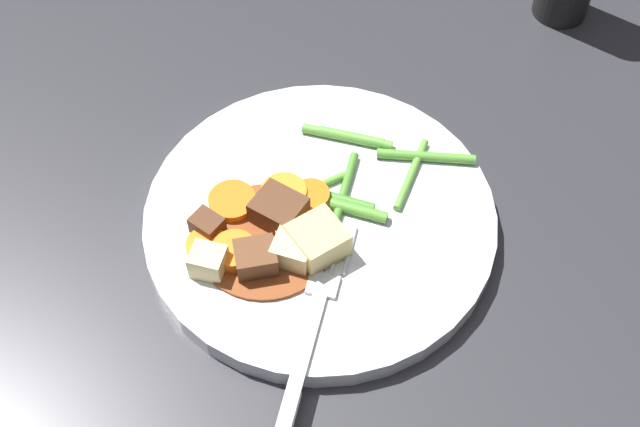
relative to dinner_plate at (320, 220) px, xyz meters
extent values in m
plane|color=#2D2D33|center=(0.00, 0.00, -0.01)|extent=(3.00, 3.00, 0.00)
cylinder|color=white|center=(0.00, 0.00, 0.00)|extent=(0.26, 0.26, 0.02)
cylinder|color=brown|center=(0.05, 0.00, 0.01)|extent=(0.10, 0.10, 0.00)
cylinder|color=orange|center=(0.02, -0.02, 0.02)|extent=(0.04, 0.04, 0.01)
cylinder|color=orange|center=(0.00, -0.01, 0.01)|extent=(0.04, 0.04, 0.01)
cylinder|color=orange|center=(0.02, 0.01, 0.01)|extent=(0.04, 0.04, 0.01)
cylinder|color=orange|center=(0.09, -0.02, 0.01)|extent=(0.04, 0.04, 0.01)
cylinder|color=orange|center=(0.05, -0.04, 0.01)|extent=(0.04, 0.04, 0.01)
cylinder|color=orange|center=(0.07, 0.00, 0.02)|extent=(0.04, 0.04, 0.01)
cube|color=#EAD68C|center=(0.09, 0.00, 0.02)|extent=(0.03, 0.03, 0.02)
cube|color=#EAD68C|center=(0.04, 0.02, 0.02)|extent=(0.04, 0.04, 0.02)
cube|color=#E5CC7A|center=(0.02, 0.03, 0.02)|extent=(0.04, 0.04, 0.02)
cube|color=brown|center=(0.06, 0.02, 0.02)|extent=(0.04, 0.03, 0.02)
cube|color=#56331E|center=(0.08, -0.03, 0.02)|extent=(0.02, 0.03, 0.02)
cube|color=#56331E|center=(0.03, -0.01, 0.02)|extent=(0.04, 0.05, 0.02)
cylinder|color=#66AD42|center=(-0.06, -0.05, 0.01)|extent=(0.06, 0.06, 0.01)
cylinder|color=#4C8E33|center=(-0.01, -0.01, 0.01)|extent=(0.05, 0.07, 0.01)
cylinder|color=#66AD42|center=(-0.01, -0.02, 0.01)|extent=(0.06, 0.01, 0.01)
cylinder|color=#66AD42|center=(-0.01, -0.01, 0.01)|extent=(0.05, 0.07, 0.01)
cylinder|color=#599E38|center=(-0.10, 0.00, 0.01)|extent=(0.07, 0.05, 0.01)
cylinder|color=#66AD42|center=(-0.06, -0.05, 0.01)|extent=(0.04, 0.04, 0.01)
cylinder|color=#4C8E33|center=(-0.03, -0.01, 0.01)|extent=(0.06, 0.05, 0.01)
cylinder|color=#599E38|center=(-0.02, 0.01, 0.01)|extent=(0.04, 0.05, 0.01)
cylinder|color=#66AD42|center=(-0.08, 0.01, 0.01)|extent=(0.06, 0.05, 0.01)
cube|color=silver|center=(0.08, 0.10, 0.01)|extent=(0.09, 0.09, 0.00)
cube|color=silver|center=(0.03, 0.05, 0.01)|extent=(0.03, 0.03, 0.00)
cylinder|color=silver|center=(0.00, 0.04, 0.01)|extent=(0.03, 0.03, 0.00)
cylinder|color=silver|center=(0.01, 0.04, 0.01)|extent=(0.03, 0.03, 0.00)
cylinder|color=silver|center=(0.01, 0.03, 0.01)|extent=(0.03, 0.03, 0.00)
cylinder|color=silver|center=(0.02, 0.03, 0.01)|extent=(0.03, 0.03, 0.00)
camera|label=1|loc=(0.20, 0.31, 0.53)|focal=48.00mm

